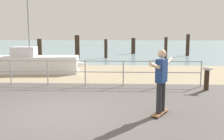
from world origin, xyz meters
name	(u,v)px	position (x,y,z in m)	size (l,w,h in m)	color
ground_plane	(46,127)	(0.00, -1.00, 0.00)	(24.00, 10.00, 0.04)	#514C49
beach_strip	(91,73)	(0.00, 7.00, 0.00)	(24.00, 6.00, 0.04)	tan
sea_surface	(113,45)	(0.00, 35.00, 0.00)	(72.00, 50.00, 0.04)	#75939E
railing_fence	(48,69)	(-1.33, 3.60, 0.70)	(12.36, 0.05, 1.05)	#9EA0A5
sailboat	(39,63)	(-2.73, 6.77, 0.53)	(5.03, 1.78, 5.72)	silver
skateboard	(160,113)	(2.74, 0.01, 0.07)	(0.57, 0.79, 0.08)	brown
skateboarder	(161,77)	(2.74, 0.01, 1.02)	(0.80, 1.30, 1.65)	#26262B
bollard_short	(207,81)	(4.86, 2.98, 0.38)	(0.18, 0.18, 0.75)	#332319
seagull	(207,69)	(4.84, 2.99, 0.83)	(0.47, 0.25, 0.18)	white
groyne_post_0	(40,50)	(-4.63, 12.63, 0.83)	(0.34, 0.34, 1.66)	#332319
groyne_post_1	(77,46)	(-2.19, 15.00, 0.95)	(0.40, 0.40, 1.91)	#332319
groyne_post_2	(106,49)	(0.25, 14.78, 0.79)	(0.26, 0.26, 1.57)	#332319
groyne_post_3	(133,46)	(2.69, 19.19, 0.79)	(0.40, 0.40, 1.58)	#332319
groyne_post_4	(166,48)	(5.13, 14.32, 0.88)	(0.25, 0.25, 1.76)	#332319
groyne_post_5	(188,45)	(7.57, 17.19, 0.99)	(0.32, 0.32, 1.97)	#332319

